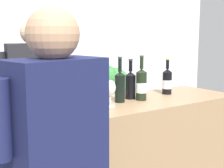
% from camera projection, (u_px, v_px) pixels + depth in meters
% --- Properties ---
extents(wine_bottle_0, '(0.08, 0.08, 0.32)m').
position_uv_depth(wine_bottle_0, '(39.00, 100.00, 1.88)').
color(wine_bottle_0, black).
rests_on(wine_bottle_0, counter).
extents(wine_bottle_1, '(0.08, 0.08, 0.32)m').
position_uv_depth(wine_bottle_1, '(72.00, 90.00, 2.23)').
color(wine_bottle_1, black).
rests_on(wine_bottle_1, counter).
extents(wine_bottle_2, '(0.08, 0.08, 0.34)m').
position_uv_depth(wine_bottle_2, '(120.00, 86.00, 2.39)').
color(wine_bottle_2, black).
rests_on(wine_bottle_2, counter).
extents(wine_bottle_3, '(0.08, 0.08, 0.30)m').
position_uv_depth(wine_bottle_3, '(167.00, 82.00, 2.73)').
color(wine_bottle_3, black).
rests_on(wine_bottle_3, counter).
extents(wine_bottle_4, '(0.08, 0.08, 0.31)m').
position_uv_depth(wine_bottle_4, '(130.00, 84.00, 2.52)').
color(wine_bottle_4, black).
rests_on(wine_bottle_4, counter).
extents(wine_bottle_6, '(0.08, 0.08, 0.34)m').
position_uv_depth(wine_bottle_6, '(142.00, 85.00, 2.47)').
color(wine_bottle_6, black).
rests_on(wine_bottle_6, counter).
extents(wine_glass, '(0.08, 0.08, 0.19)m').
position_uv_depth(wine_glass, '(110.00, 89.00, 2.25)').
color(wine_glass, silver).
rests_on(wine_glass, counter).
extents(person_server, '(0.57, 0.31, 1.62)m').
position_uv_depth(person_server, '(36.00, 122.00, 2.63)').
color(person_server, black).
rests_on(person_server, ground_plane).
extents(potted_shrub, '(0.52, 0.58, 1.16)m').
position_uv_depth(potted_shrub, '(111.00, 100.00, 3.75)').
color(potted_shrub, brown).
rests_on(potted_shrub, ground_plane).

